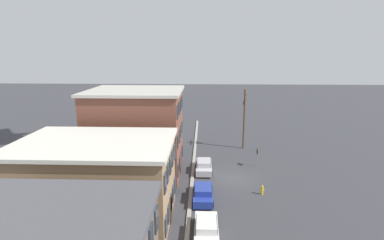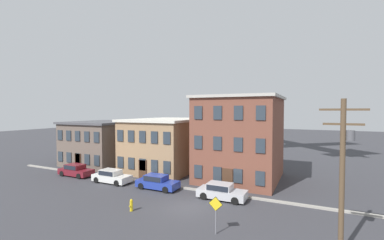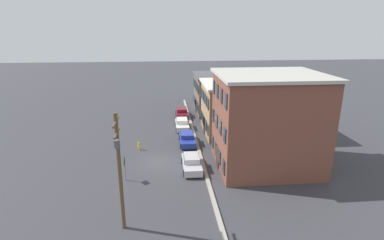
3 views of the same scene
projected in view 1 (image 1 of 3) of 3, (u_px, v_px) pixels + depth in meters
ground_plane at (233, 178)px, 33.34m from camera, size 200.00×200.00×0.00m
kerb_strip at (192, 177)px, 33.49m from camera, size 56.00×0.36×0.16m
apartment_midblock at (98, 181)px, 24.42m from camera, size 8.86×12.40×6.91m
apartment_far at (137, 132)px, 34.25m from camera, size 9.13×10.41×9.69m
car_white at (206, 228)px, 22.62m from camera, size 4.40×1.92×1.43m
car_blue at (203, 193)px, 28.37m from camera, size 4.40×1.92×1.43m
car_silver at (204, 165)px, 35.14m from camera, size 4.40×1.92×1.43m
caution_sign at (257, 154)px, 36.50m from camera, size 0.97×0.08×2.48m
utility_pole at (244, 116)px, 42.78m from camera, size 2.40×0.44×8.70m
fire_hydrant at (262, 190)px, 29.55m from camera, size 0.24×0.34×0.96m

